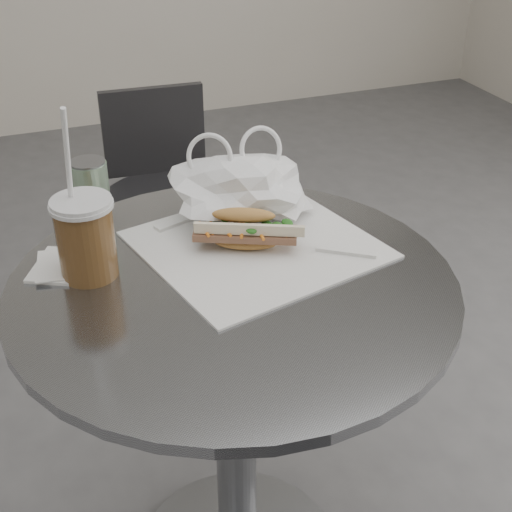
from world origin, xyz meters
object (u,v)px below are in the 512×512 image
object	(u,v)px
cafe_table	(235,402)
iced_coffee	(85,237)
banh_mi	(245,230)
drink_can	(91,194)
chair_far	(169,232)
sunglasses	(256,212)

from	to	relation	value
cafe_table	iced_coffee	bearing A→B (deg)	155.04
banh_mi	cafe_table	bearing A→B (deg)	-96.52
banh_mi	drink_can	bearing A→B (deg)	166.68
chair_far	drink_can	xyz separation A→B (m)	(-0.29, -0.64, 0.47)
banh_mi	iced_coffee	bearing A→B (deg)	-158.22
cafe_table	banh_mi	xyz separation A→B (m)	(0.05, 0.09, 0.31)
drink_can	cafe_table	bearing A→B (deg)	-56.24
chair_far	drink_can	bearing A→B (deg)	69.13
cafe_table	chair_far	bearing A→B (deg)	83.58
banh_mi	drink_can	xyz separation A→B (m)	(-0.24, 0.19, 0.03)
iced_coffee	sunglasses	world-z (taller)	iced_coffee
cafe_table	drink_can	size ratio (longest dim) A/B	5.74
cafe_table	sunglasses	distance (m)	0.36
iced_coffee	cafe_table	bearing A→B (deg)	-24.96
iced_coffee	sunglasses	xyz separation A→B (m)	(0.33, 0.08, -0.06)
drink_can	sunglasses	bearing A→B (deg)	-16.88
banh_mi	drink_can	world-z (taller)	drink_can
drink_can	chair_far	bearing A→B (deg)	65.91
cafe_table	banh_mi	distance (m)	0.33
cafe_table	chair_far	size ratio (longest dim) A/B	1.03
iced_coffee	sunglasses	distance (m)	0.35
cafe_table	iced_coffee	xyz separation A→B (m)	(-0.22, 0.10, 0.35)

